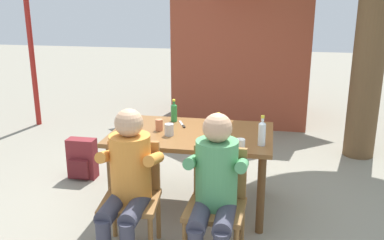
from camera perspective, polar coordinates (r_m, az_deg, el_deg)
name	(u,v)px	position (r m, az deg, el deg)	size (l,w,h in m)	color
ground_plane	(192,204)	(4.32, 0.00, -11.19)	(24.00, 24.00, 0.00)	gray
dining_table	(192,142)	(4.06, 0.00, -2.91)	(1.50, 0.94, 0.76)	brown
chair_near_left	(132,191)	(3.52, -7.99, -9.31)	(0.48, 0.48, 0.87)	olive
chair_near_right	(217,198)	(3.38, 3.36, -10.32)	(0.46, 0.46, 0.87)	olive
person_in_white_shirt	(128,177)	(3.35, -8.55, -7.54)	(0.47, 0.62, 1.18)	orange
person_in_plaid_shirt	(215,184)	(3.21, 3.10, -8.53)	(0.47, 0.62, 1.18)	#4C935B
bottle_clear	(262,133)	(3.70, 9.30, -1.67)	(0.06, 0.06, 0.27)	white
bottle_amber	(218,132)	(3.65, 3.50, -1.55)	(0.06, 0.06, 0.29)	#996019
bottle_green	(174,112)	(4.35, -2.41, 1.10)	(0.06, 0.06, 0.23)	#287A38
cup_steel	(169,130)	(3.93, -3.07, -1.30)	(0.08, 0.08, 0.11)	#B2B7BC
cup_white	(240,144)	(3.62, 6.46, -3.19)	(0.08, 0.08, 0.09)	white
cup_terracotta	(159,125)	(4.08, -4.41, -0.66)	(0.07, 0.07, 0.11)	#BC6B47
table_knife	(182,125)	(4.24, -1.28, -0.63)	(0.11, 0.23, 0.01)	silver
backpack_by_near_side	(82,159)	(4.98, -14.45, -5.11)	(0.32, 0.21, 0.46)	maroon
brick_kiosk	(244,31)	(7.17, 6.88, 11.69)	(2.37, 1.89, 2.70)	brown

